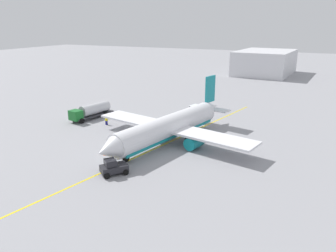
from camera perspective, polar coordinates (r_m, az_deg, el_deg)
name	(u,v)px	position (r m, az deg, el deg)	size (l,w,h in m)	color
ground_plane	(168,143)	(56.79, 0.00, -2.89)	(400.00, 400.00, 0.00)	#939399
airplane	(170,127)	(56.26, 0.30, -0.15)	(32.04, 30.90, 9.82)	white
fuel_tanker	(91,111)	(72.45, -13.10, 2.58)	(10.71, 4.52, 3.15)	#2D2D33
pushback_tug	(113,167)	(45.62, -9.43, -7.03)	(4.09, 3.92, 2.20)	#232328
refueling_worker	(106,121)	(67.57, -10.57, 0.88)	(0.57, 0.63, 1.71)	navy
safety_cone_nose	(105,153)	(52.44, -10.77, -4.56)	(0.64, 0.64, 0.72)	#F2590F
distant_hangar	(265,62)	(139.04, 16.37, 10.48)	(29.64, 21.70, 9.18)	silver
taxi_line_marking	(168,143)	(56.79, 0.00, -2.88)	(63.73, 0.30, 0.01)	yellow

